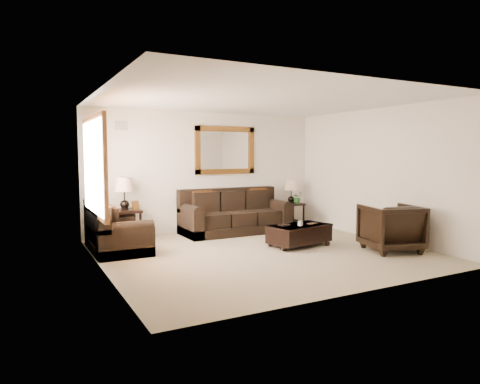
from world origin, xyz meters
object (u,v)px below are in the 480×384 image
armchair (391,225)px  end_table_left (125,200)px  end_table_right (291,196)px  coffee_table (299,233)px  sofa (234,217)px  loveseat (114,233)px

armchair → end_table_left: bearing=-21.8°
end_table_right → armchair: end_table_right is taller
end_table_left → end_table_right: (4.07, 0.04, -0.11)m
end_table_right → end_table_left: bearing=-179.4°
coffee_table → armchair: armchair is taller
sofa → end_table_left: (-2.40, 0.14, 0.49)m
sofa → coffee_table: size_ratio=1.84×
loveseat → end_table_left: bearing=-25.2°
armchair → end_table_right: bearing=-74.2°
end_table_right → armchair: 3.19m
loveseat → armchair: size_ratio=1.68×
end_table_right → armchair: size_ratio=1.20×
sofa → loveseat: bearing=-166.6°
coffee_table → armchair: bearing=-53.8°
end_table_right → coffee_table: 2.44m
coffee_table → sofa: bearing=92.7°
end_table_left → coffee_table: bearing=-35.2°
coffee_table → armchair: 1.67m
coffee_table → end_table_left: bearing=134.0°
sofa → end_table_right: end_table_right is taller
loveseat → sofa: bearing=-76.6°
end_table_left → end_table_right: end_table_left is taller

